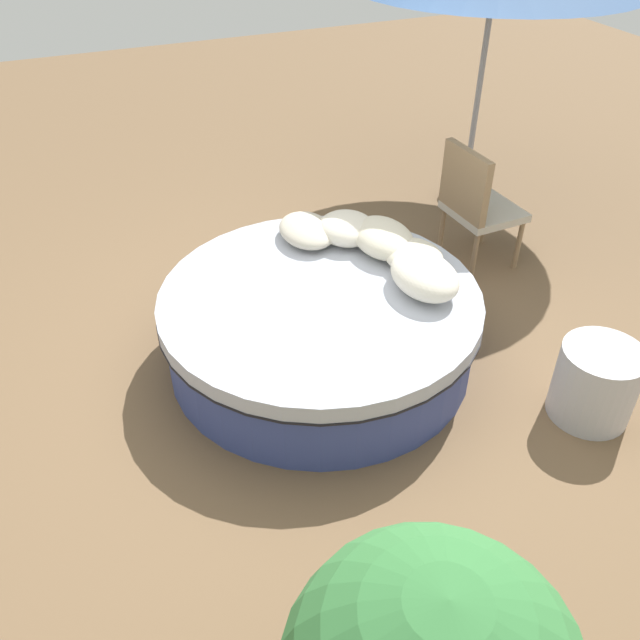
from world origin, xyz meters
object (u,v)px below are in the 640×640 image
throw_pillow_3 (347,228)px  throw_pillow_4 (307,230)px  round_bed (320,325)px  throw_pillow_0 (425,276)px  patio_chair (475,200)px  throw_pillow_1 (414,256)px  side_table (595,383)px  throw_pillow_2 (383,238)px

throw_pillow_3 → throw_pillow_4: bearing=-114.2°
round_bed → throw_pillow_0: (0.21, 0.61, 0.36)m
patio_chair → throw_pillow_1: bearing=-59.0°
throw_pillow_1 → side_table: (1.15, 0.60, -0.35)m
throw_pillow_0 → patio_chair: size_ratio=0.54×
round_bed → throw_pillow_4: bearing=165.0°
round_bed → throw_pillow_2: 0.76m
throw_pillow_1 → throw_pillow_2: size_ratio=0.78×
patio_chair → throw_pillow_3: bearing=-88.4°
side_table → throw_pillow_1: bearing=-152.5°
throw_pillow_2 → round_bed: bearing=-62.0°
round_bed → throw_pillow_3: (-0.54, 0.43, 0.34)m
throw_pillow_3 → side_table: throw_pillow_3 is taller
throw_pillow_1 → side_table: size_ratio=0.87×
round_bed → patio_chair: (-0.62, 1.54, 0.30)m
throw_pillow_3 → throw_pillow_0: bearing=13.8°
throw_pillow_3 → throw_pillow_4: size_ratio=0.86×
throw_pillow_2 → side_table: (1.42, 0.69, -0.37)m
round_bed → throw_pillow_3: 0.77m
throw_pillow_0 → side_table: size_ratio=1.11×
throw_pillow_1 → throw_pillow_2: 0.28m
throw_pillow_3 → patio_chair: size_ratio=0.44×
throw_pillow_2 → throw_pillow_3: 0.28m
throw_pillow_0 → patio_chair: (-0.83, 0.92, -0.06)m
throw_pillow_2 → throw_pillow_4: 0.54m
throw_pillow_3 → side_table: bearing=27.7°
patio_chair → side_table: bearing=-10.9°
throw_pillow_1 → throw_pillow_3: (-0.48, -0.26, 0.01)m
throw_pillow_2 → throw_pillow_3: throw_pillow_2 is taller
throw_pillow_3 → patio_chair: bearing=94.3°
round_bed → throw_pillow_3: throw_pillow_3 is taller
throw_pillow_0 → throw_pillow_2: bearing=-178.1°
throw_pillow_0 → throw_pillow_2: 0.53m
round_bed → side_table: size_ratio=4.27×
throw_pillow_4 → patio_chair: 1.36m
throw_pillow_2 → patio_chair: bearing=108.0°
throw_pillow_4 → side_table: 2.10m
throw_pillow_1 → throw_pillow_3: throw_pillow_3 is taller
throw_pillow_3 → patio_chair: 1.11m
throw_pillow_0 → throw_pillow_1: 0.28m
throw_pillow_1 → throw_pillow_4: (-0.60, -0.51, -0.01)m
throw_pillow_1 → patio_chair: patio_chair is taller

